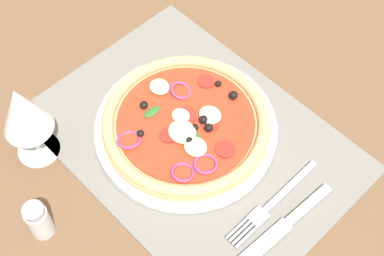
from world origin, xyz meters
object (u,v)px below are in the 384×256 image
(knife, at_px, (278,231))
(pizza, at_px, (184,124))
(pepper_shaker, at_px, (39,220))
(fork, at_px, (270,206))
(wine_glass, at_px, (22,111))
(plate, at_px, (184,131))

(knife, bearing_deg, pizza, -91.84)
(knife, distance_m, pepper_shaker, 0.33)
(fork, relative_size, wine_glass, 1.21)
(pepper_shaker, bearing_deg, wine_glass, -33.02)
(knife, relative_size, wine_glass, 1.35)
(knife, bearing_deg, plate, -91.85)
(knife, bearing_deg, pepper_shaker, -41.77)
(plate, bearing_deg, wine_glass, 53.19)
(pizza, relative_size, pepper_shaker, 3.82)
(fork, distance_m, wine_glass, 0.37)
(fork, relative_size, knife, 0.90)
(pizza, xyz_separation_m, pepper_shaker, (0.02, 0.25, 0.00))
(pizza, relative_size, wine_glass, 1.72)
(fork, bearing_deg, pizza, -89.59)
(plate, xyz_separation_m, fork, (-0.17, -0.00, -0.00))
(fork, bearing_deg, pepper_shaker, -38.19)
(fork, height_order, knife, knife)
(plate, height_order, pizza, pizza)
(plate, height_order, wine_glass, wine_glass)
(wine_glass, bearing_deg, plate, -126.81)
(wine_glass, bearing_deg, knife, -155.08)
(wine_glass, bearing_deg, pizza, -126.90)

